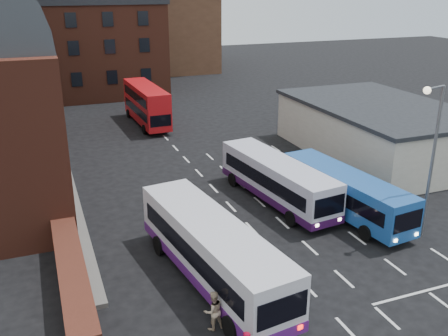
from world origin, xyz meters
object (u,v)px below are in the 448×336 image
object	(u,v)px
bus_blue	(345,191)
pedestrian_beige	(213,311)
bus_white_outbound	(212,248)
bus_red_double	(146,104)
bus_white_inbound	(277,178)
street_lamp	(431,148)

from	to	relation	value
bus_blue	pedestrian_beige	bearing A→B (deg)	26.48
bus_white_outbound	bus_red_double	distance (m)	28.78
bus_white_outbound	bus_white_inbound	distance (m)	9.99
bus_white_inbound	bus_red_double	xyz separation A→B (m)	(-3.56, 21.42, 0.41)
bus_white_outbound	pedestrian_beige	distance (m)	3.59
bus_white_inbound	bus_blue	xyz separation A→B (m)	(2.97, -3.18, -0.08)
street_lamp	bus_white_outbound	bearing A→B (deg)	-179.81
bus_red_double	pedestrian_beige	size ratio (longest dim) A/B	5.71
bus_white_outbound	pedestrian_beige	world-z (taller)	bus_white_outbound
bus_white_inbound	pedestrian_beige	distance (m)	13.23
bus_blue	street_lamp	distance (m)	5.81
pedestrian_beige	bus_red_double	bearing A→B (deg)	-104.88
bus_white_outbound	pedestrian_beige	size ratio (longest dim) A/B	6.66
bus_white_outbound	street_lamp	bearing A→B (deg)	-7.60
bus_red_double	street_lamp	xyz separation A→B (m)	(8.84, -28.53, 3.11)
pedestrian_beige	street_lamp	bearing A→B (deg)	-172.87
bus_white_outbound	pedestrian_beige	bearing A→B (deg)	-117.18
street_lamp	bus_blue	bearing A→B (deg)	120.47
bus_white_outbound	bus_blue	bearing A→B (deg)	13.99
bus_white_inbound	pedestrian_beige	world-z (taller)	bus_white_inbound
street_lamp	pedestrian_beige	xyz separation A→B (m)	(-13.40, -3.31, -4.32)
street_lamp	pedestrian_beige	distance (m)	14.46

